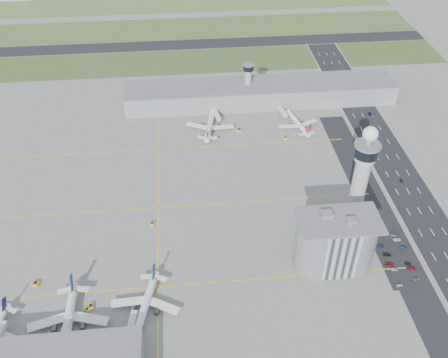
{
  "coord_description": "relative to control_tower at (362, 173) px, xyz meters",
  "views": [
    {
      "loc": [
        -22.5,
        -194.35,
        201.79
      ],
      "look_at": [
        0.0,
        35.0,
        15.0
      ],
      "focal_mm": 40.0,
      "sensor_mm": 36.0,
      "label": 1
    }
  ],
  "objects": [
    {
      "name": "control_tower",
      "position": [
        0.0,
        0.0,
        0.0
      ],
      "size": [
        14.0,
        14.0,
        64.5
      ],
      "color": "#ADAAA5",
      "rests_on": "ground"
    },
    {
      "name": "tug_5",
      "position": [
        -22.09,
        86.4,
        -34.23
      ],
      "size": [
        2.88,
        2.06,
        1.61
      ],
      "primitive_type": null,
      "rotation": [
        0.0,
        0.0,
        1.51
      ],
      "color": "yellow",
      "rests_on": "ground"
    },
    {
      "name": "car_lot_6",
      "position": [
        20.11,
        -46.53,
        -34.5
      ],
      "size": [
        3.92,
        1.85,
        1.08
      ],
      "primitive_type": "imported",
      "rotation": [
        0.0,
        0.0,
        1.58
      ],
      "color": "slate",
      "rests_on": "ground"
    },
    {
      "name": "tug_1",
      "position": [
        -144.5,
        -47.52,
        -34.04
      ],
      "size": [
        2.71,
        3.68,
        2.01
      ],
      "primitive_type": null,
      "rotation": [
        0.0,
        0.0,
        0.1
      ],
      "color": "yellow",
      "rests_on": "ground"
    },
    {
      "name": "car_lot_0",
      "position": [
        10.19,
        -49.3,
        -34.46
      ],
      "size": [
        3.62,
        1.95,
        1.17
      ],
      "primitive_type": "imported",
      "rotation": [
        0.0,
        0.0,
        1.74
      ],
      "color": "silver",
      "rests_on": "ground"
    },
    {
      "name": "jet_bridge_near_2",
      "position": [
        -125.0,
        -69.0,
        -32.19
      ],
      "size": [
        5.39,
        14.31,
        5.7
      ],
      "primitive_type": null,
      "rotation": [
        0.0,
        0.0,
        1.4
      ],
      "color": "silver",
      "rests_on": "ground"
    },
    {
      "name": "taxiway_line_h_1",
      "position": [
        -112.0,
        22.0,
        -35.04
      ],
      "size": [
        260.0,
        0.6,
        0.01
      ],
      "primitive_type": "cube",
      "color": "yellow",
      "rests_on": "ground"
    },
    {
      "name": "car_hw_1",
      "position": [
        42.49,
        31.94,
        -34.47
      ],
      "size": [
        1.32,
        3.5,
        1.14
      ],
      "primitive_type": "imported",
      "rotation": [
        0.0,
        0.0,
        -0.03
      ],
      "color": "black",
      "rests_on": "ground"
    },
    {
      "name": "terminal_pier",
      "position": [
        -32.0,
        140.0,
        -27.14
      ],
      "size": [
        210.0,
        32.0,
        15.8
      ],
      "color": "gray",
      "rests_on": "ground"
    },
    {
      "name": "car_lot_1",
      "position": [
        11.29,
        -38.88,
        -34.48
      ],
      "size": [
        3.54,
        1.72,
        1.12
      ],
      "primitive_type": "imported",
      "rotation": [
        0.0,
        0.0,
        1.41
      ],
      "color": "#8B8E9E",
      "rests_on": "ground"
    },
    {
      "name": "jet_bridge_far_1",
      "position": [
        -20.0,
        124.0,
        -32.19
      ],
      "size": [
        5.39,
        14.31,
        5.7
      ],
      "primitive_type": null,
      "rotation": [
        0.0,
        0.0,
        -1.4
      ],
      "color": "silver",
      "rests_on": "ground"
    },
    {
      "name": "runway",
      "position": [
        -92.0,
        254.0,
        -34.98
      ],
      "size": [
        480.0,
        22.0,
        0.1
      ],
      "primitive_type": "cube",
      "color": "black",
      "rests_on": "ground"
    },
    {
      "name": "jet_bridge_far_0",
      "position": [
        -70.0,
        124.0,
        -32.19
      ],
      "size": [
        5.39,
        14.31,
        5.7
      ],
      "primitive_type": null,
      "rotation": [
        0.0,
        0.0,
        -1.4
      ],
      "color": "silver",
      "rests_on": "ground"
    },
    {
      "name": "taxiway_line_h_0",
      "position": [
        -112.0,
        -38.0,
        -35.04
      ],
      "size": [
        260.0,
        0.6,
        0.01
      ],
      "primitive_type": "cube",
      "color": "yellow",
      "rests_on": "ground"
    },
    {
      "name": "barrier_left",
      "position": [
        29.0,
        -8.0,
        -34.44
      ],
      "size": [
        0.6,
        500.0,
        1.2
      ],
      "primitive_type": "cube",
      "color": "#9E9E99",
      "rests_on": "ground"
    },
    {
      "name": "grass_strip_0",
      "position": [
        -92.0,
        217.0,
        -35.0
      ],
      "size": [
        480.0,
        50.0,
        0.08
      ],
      "primitive_type": "cube",
      "color": "#3B5227",
      "rests_on": "ground"
    },
    {
      "name": "grass_strip_2",
      "position": [
        -92.0,
        372.0,
        -35.0
      ],
      "size": [
        480.0,
        70.0,
        0.08
      ],
      "primitive_type": "cube",
      "color": "#546A32",
      "rests_on": "ground"
    },
    {
      "name": "tug_0",
      "position": [
        -173.93,
        -30.5,
        -34.05
      ],
      "size": [
        3.94,
        3.23,
        1.99
      ],
      "primitive_type": null,
      "rotation": [
        0.0,
        0.0,
        1.28
      ],
      "color": "orange",
      "rests_on": "ground"
    },
    {
      "name": "tug_2",
      "position": [
        -146.02,
        -49.06,
        -34.16
      ],
      "size": [
        3.68,
        3.41,
        1.76
      ],
      "primitive_type": null,
      "rotation": [
        0.0,
        0.0,
        0.99
      ],
      "color": "yellow",
      "rests_on": "ground"
    },
    {
      "name": "tug_3",
      "position": [
        -115.6,
        7.78,
        -34.19
      ],
      "size": [
        2.5,
        3.25,
        1.71
      ],
      "primitive_type": null,
      "rotation": [
        0.0,
        0.0,
        2.97
      ],
      "color": "gold",
      "rests_on": "ground"
    },
    {
      "name": "tug_4",
      "position": [
        -54.24,
        99.51,
        -34.01
      ],
      "size": [
        4.06,
        4.31,
        2.06
      ],
      "primitive_type": null,
      "rotation": [
        0.0,
        0.0,
        -2.51
      ],
      "color": "yellow",
      "rests_on": "ground"
    },
    {
      "name": "car_lot_7",
      "position": [
        20.63,
        -39.03,
        -34.4
      ],
      "size": [
        4.45,
        1.86,
        1.28
      ],
      "primitive_type": "imported",
      "rotation": [
        0.0,
        0.0,
        1.56
      ],
      "color": "maroon",
      "rests_on": "ground"
    },
    {
      "name": "parking_lot",
      "position": [
        16.0,
        -30.0,
        -34.99
      ],
      "size": [
        20.0,
        44.0,
        0.1
      ],
      "primitive_type": "cube",
      "color": "black",
      "rests_on": "ground"
    },
    {
      "name": "car_hw_2",
      "position": [
        48.81,
        112.36,
        -34.38
      ],
      "size": [
        2.52,
        4.88,
        1.32
      ],
      "primitive_type": "imported",
      "rotation": [
        0.0,
        0.0,
        0.07
      ],
      "color": "navy",
      "rests_on": "ground"
    },
    {
      "name": "car_hw_4",
      "position": [
        36.27,
        174.12,
        -34.44
      ],
      "size": [
        1.7,
        3.61,
        1.19
      ],
      "primitive_type": "imported",
      "rotation": [
        0.0,
        0.0,
        0.08
      ],
      "color": "#A6A7A9",
      "rests_on": "ground"
    },
    {
      "name": "car_lot_10",
      "position": [
        20.63,
        -18.17,
        -34.45
      ],
      "size": [
        4.39,
        2.22,
        1.19
      ],
      "primitive_type": "imported",
      "rotation": [
        0.0,
        0.0,
        1.63
      ],
      "color": "white",
      "rests_on": "ground"
    },
    {
      "name": "airplane_far_b",
      "position": [
        -9.99,
        102.0,
        -29.98
      ],
      "size": [
        37.77,
        41.91,
        10.13
      ],
      "primitive_type": null,
      "rotation": [
        0.0,
        0.0,
        1.79
      ],
      "color": "white",
      "rests_on": "ground"
    },
    {
      "name": "airplane_near_b",
      "position": [
        -153.44,
        -57.85,
        -28.76
      ],
      "size": [
        38.36,
        45.07,
        12.57
      ],
      "primitive_type": null,
      "rotation": [
        0.0,
        0.0,
        -1.57
      ],
      "color": "white",
      "rests_on": "ground"
    },
    {
      "name": "taxiway_line_h_2",
      "position": [
        -112.0,
        82.0,
        -35.04
      ],
      "size": [
        260.0,
        0.6,
        0.01
      ],
      "primitive_type": "cube",
      "color": "yellow",
      "rests_on": "ground"
    },
    {
      "name": "secondary_tower",
      "position": [
        -42.0,
        142.0,
        -16.24
      ],
      "size": [
        8.6,
        8.6,
        31.9
      ],
      "color": "#ADAAA5",
      "rests_on": "ground"
    },
    {
      "name": "car_lot_5",
      "position": [
        10.51,
        -13.24,
        -34.49
      ],
      "size": [
        3.45,
        1.41,
        1.11
      ],
      "primitive_type": "imported",
      "rotation": [
        0.0,
        0.0,
        1.5
      ],
      "color": "silver",
      "rests_on": "ground"
    },
    {
      "name": "ground",
      "position": [
        -72.0,
        -8.0,
        -35.04
      ],
      "size": [
        1000.0,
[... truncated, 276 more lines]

